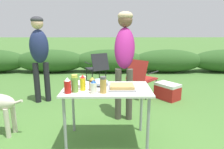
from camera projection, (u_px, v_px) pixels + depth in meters
ground_plane at (107, 140)px, 2.69m from camera, size 60.00×60.00×0.00m
shrub_hedge at (109, 61)px, 6.79m from camera, size 14.40×0.90×0.77m
folding_table at (107, 94)px, 2.54m from camera, size 1.10×0.64×0.74m
food_tray at (122, 87)px, 2.48m from camera, size 0.33×0.26×0.06m
plate_stack at (79, 83)px, 2.68m from camera, size 0.24×0.24×0.03m
mixing_bowl at (99, 82)px, 2.64m from camera, size 0.25×0.25×0.08m
paper_cup_stack at (83, 82)px, 2.52m from camera, size 0.08×0.08×0.15m
mustard_bottle at (83, 83)px, 2.42m from camera, size 0.06×0.06×0.20m
spice_jar at (103, 85)px, 2.32m from camera, size 0.08×0.08×0.19m
beer_bottle at (92, 84)px, 2.42m from camera, size 0.07×0.07×0.17m
ketchup_bottle at (68, 86)px, 2.31m from camera, size 0.08×0.08×0.19m
relish_jar at (75, 84)px, 2.35m from camera, size 0.08×0.08×0.21m
mayo_bottle at (93, 87)px, 2.30m from camera, size 0.08×0.08×0.16m
standing_person_in_olive_jacket at (125, 50)px, 3.21m from camera, size 0.37×0.51×1.74m
standing_person_in_gray_fleece at (39, 50)px, 3.89m from camera, size 0.42×0.36×1.70m
camp_chair_green_behind_table at (141, 76)px, 4.31m from camera, size 0.74×0.75×0.83m
camp_chair_near_hedge at (98, 66)px, 5.37m from camera, size 0.69×0.74×0.83m
cooler_box at (167, 91)px, 4.25m from camera, size 0.55×0.58×0.34m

